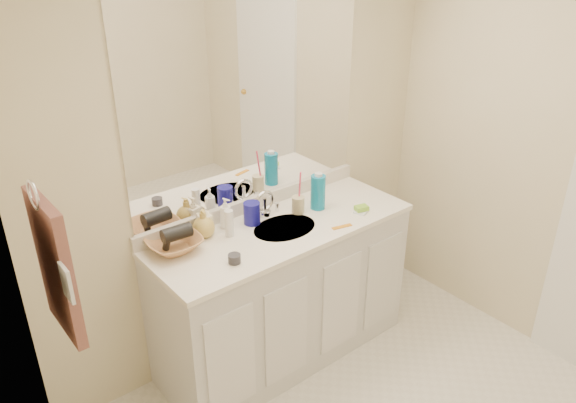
% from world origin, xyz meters
% --- Properties ---
extents(wall_back, '(2.60, 0.02, 2.40)m').
position_xyz_m(wall_back, '(0.00, 1.30, 1.20)').
color(wall_back, beige).
rests_on(wall_back, floor).
extents(vanity_cabinet, '(1.50, 0.55, 0.85)m').
position_xyz_m(vanity_cabinet, '(0.00, 1.02, 0.42)').
color(vanity_cabinet, silver).
rests_on(vanity_cabinet, floor).
extents(countertop, '(1.52, 0.57, 0.03)m').
position_xyz_m(countertop, '(0.00, 1.02, 0.86)').
color(countertop, white).
rests_on(countertop, vanity_cabinet).
extents(backsplash, '(1.52, 0.03, 0.08)m').
position_xyz_m(backsplash, '(0.00, 1.29, 0.92)').
color(backsplash, silver).
rests_on(backsplash, countertop).
extents(sink_basin, '(0.37, 0.37, 0.02)m').
position_xyz_m(sink_basin, '(0.00, 1.00, 0.87)').
color(sink_basin, '#BBB9A3').
rests_on(sink_basin, countertop).
extents(faucet, '(0.02, 0.02, 0.11)m').
position_xyz_m(faucet, '(0.00, 1.18, 0.94)').
color(faucet, silver).
rests_on(faucet, countertop).
extents(mirror, '(1.48, 0.01, 1.20)m').
position_xyz_m(mirror, '(0.00, 1.29, 1.56)').
color(mirror, white).
rests_on(mirror, wall_back).
extents(blue_mug, '(0.10, 0.10, 0.13)m').
position_xyz_m(blue_mug, '(-0.11, 1.16, 0.94)').
color(blue_mug, navy).
rests_on(blue_mug, countertop).
extents(tan_cup, '(0.07, 0.07, 0.10)m').
position_xyz_m(tan_cup, '(0.17, 1.09, 0.93)').
color(tan_cup, beige).
rests_on(tan_cup, countertop).
extents(toothbrush, '(0.03, 0.04, 0.21)m').
position_xyz_m(toothbrush, '(0.18, 1.09, 1.03)').
color(toothbrush, '#FA416A').
rests_on(toothbrush, tan_cup).
extents(mouthwash_bottle, '(0.10, 0.10, 0.20)m').
position_xyz_m(mouthwash_bottle, '(0.30, 1.07, 0.98)').
color(mouthwash_bottle, '#0D79A7').
rests_on(mouthwash_bottle, countertop).
extents(soap_dish, '(0.11, 0.10, 0.01)m').
position_xyz_m(soap_dish, '(0.46, 0.87, 0.89)').
color(soap_dish, white).
rests_on(soap_dish, countertop).
extents(green_soap, '(0.08, 0.07, 0.03)m').
position_xyz_m(green_soap, '(0.46, 0.87, 0.90)').
color(green_soap, '#86C931').
rests_on(green_soap, soap_dish).
extents(orange_comb, '(0.12, 0.05, 0.00)m').
position_xyz_m(orange_comb, '(0.25, 0.81, 0.88)').
color(orange_comb, orange).
rests_on(orange_comb, countertop).
extents(dark_jar, '(0.07, 0.07, 0.04)m').
position_xyz_m(dark_jar, '(-0.41, 0.88, 0.90)').
color(dark_jar, '#333138').
rests_on(dark_jar, countertop).
extents(extra_white_bottle, '(0.05, 0.05, 0.15)m').
position_xyz_m(extra_white_bottle, '(-0.28, 1.12, 0.95)').
color(extra_white_bottle, white).
rests_on(extra_white_bottle, countertop).
extents(soap_bottle_white, '(0.08, 0.08, 0.17)m').
position_xyz_m(soap_bottle_white, '(-0.24, 1.21, 0.97)').
color(soap_bottle_white, white).
rests_on(soap_bottle_white, countertop).
extents(soap_bottle_cream, '(0.09, 0.09, 0.16)m').
position_xyz_m(soap_bottle_cream, '(-0.36, 1.23, 0.96)').
color(soap_bottle_cream, '#FFF2CF').
rests_on(soap_bottle_cream, countertop).
extents(soap_bottle_yellow, '(0.15, 0.15, 0.15)m').
position_xyz_m(soap_bottle_yellow, '(-0.39, 1.20, 0.96)').
color(soap_bottle_yellow, gold).
rests_on(soap_bottle_yellow, countertop).
extents(wicker_basket, '(0.27, 0.27, 0.07)m').
position_xyz_m(wicker_basket, '(-0.58, 1.18, 0.91)').
color(wicker_basket, '#B37848').
rests_on(wicker_basket, countertop).
extents(hair_dryer, '(0.16, 0.09, 0.08)m').
position_xyz_m(hair_dryer, '(-0.56, 1.18, 0.97)').
color(hair_dryer, black).
rests_on(hair_dryer, wicker_basket).
extents(towel_ring, '(0.01, 0.11, 0.11)m').
position_xyz_m(towel_ring, '(-1.27, 0.77, 1.55)').
color(towel_ring, silver).
rests_on(towel_ring, wall_left).
extents(hand_towel, '(0.04, 0.32, 0.55)m').
position_xyz_m(hand_towel, '(-1.25, 0.77, 1.25)').
color(hand_towel, brown).
rests_on(hand_towel, towel_ring).
extents(switch_plate, '(0.01, 0.08, 0.13)m').
position_xyz_m(switch_plate, '(-1.27, 0.57, 1.30)').
color(switch_plate, silver).
rests_on(switch_plate, wall_left).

